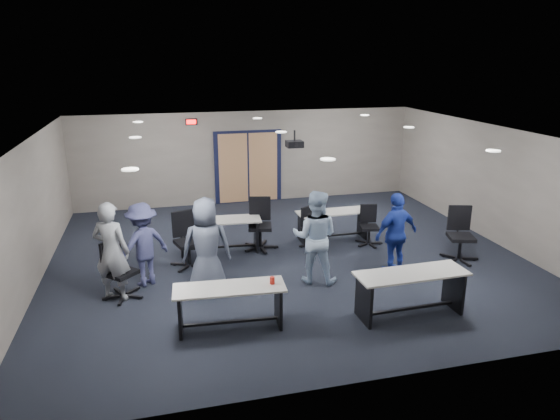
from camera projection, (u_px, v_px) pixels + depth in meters
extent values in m
plane|color=black|center=(287.00, 257.00, 10.96)|extent=(10.00, 10.00, 0.00)
cube|color=gray|center=(248.00, 157.00, 14.72)|extent=(10.00, 0.04, 2.70)
cube|color=gray|center=(377.00, 291.00, 6.39)|extent=(10.00, 0.04, 2.70)
cube|color=gray|center=(31.00, 215.00, 9.39)|extent=(0.04, 9.00, 2.70)
cube|color=gray|center=(492.00, 184.00, 11.72)|extent=(0.04, 9.00, 2.70)
cube|color=silver|center=(287.00, 134.00, 10.15)|extent=(10.00, 9.00, 0.04)
cube|color=#111533|center=(248.00, 168.00, 14.78)|extent=(2.00, 0.06, 2.20)
cube|color=tan|center=(233.00, 168.00, 14.66)|extent=(0.85, 0.04, 2.05)
cube|color=tan|center=(263.00, 167.00, 14.87)|extent=(0.85, 0.04, 2.05)
cube|color=black|center=(191.00, 122.00, 13.98)|extent=(0.32, 0.05, 0.18)
cube|color=#FF0C0C|center=(191.00, 122.00, 13.95)|extent=(0.26, 0.02, 0.12)
cylinder|color=black|center=(295.00, 136.00, 10.72)|extent=(0.04, 0.04, 0.24)
cube|color=black|center=(294.00, 144.00, 10.78)|extent=(0.35, 0.30, 0.14)
cylinder|color=black|center=(296.00, 145.00, 10.64)|extent=(0.08, 0.03, 0.08)
cube|color=silver|center=(229.00, 288.00, 7.91)|extent=(1.81, 0.72, 0.03)
cube|color=black|center=(180.00, 312.00, 7.89)|extent=(0.09, 0.54, 0.69)
cube|color=black|center=(278.00, 304.00, 8.15)|extent=(0.09, 0.54, 0.69)
cube|color=black|center=(230.00, 322.00, 8.09)|extent=(1.58, 0.16, 0.04)
cylinder|color=red|center=(272.00, 280.00, 8.00)|extent=(0.08, 0.08, 0.12)
cube|color=silver|center=(412.00, 273.00, 8.31)|extent=(1.92, 0.68, 0.03)
cube|color=black|center=(364.00, 301.00, 8.20)|extent=(0.07, 0.58, 0.74)
cube|color=black|center=(454.00, 288.00, 8.64)|extent=(0.07, 0.58, 0.74)
cube|color=black|center=(409.00, 308.00, 8.50)|extent=(1.70, 0.09, 0.04)
cube|color=silver|center=(219.00, 220.00, 11.05)|extent=(1.90, 0.76, 0.03)
cube|color=black|center=(182.00, 238.00, 11.03)|extent=(0.10, 0.57, 0.72)
cube|color=black|center=(256.00, 234.00, 11.29)|extent=(0.10, 0.57, 0.72)
cube|color=black|center=(220.00, 247.00, 11.24)|extent=(1.65, 0.18, 0.04)
cube|color=silver|center=(333.00, 212.00, 11.80)|extent=(1.73, 0.59, 0.03)
cube|color=black|center=(302.00, 229.00, 11.72)|extent=(0.05, 0.53, 0.67)
cube|color=black|center=(362.00, 223.00, 12.09)|extent=(0.05, 0.53, 0.67)
cube|color=black|center=(332.00, 235.00, 11.98)|extent=(1.54, 0.06, 0.04)
imported|color=#969BA4|center=(111.00, 252.00, 8.82)|extent=(0.79, 0.68, 1.83)
imported|color=#50596E|center=(207.00, 247.00, 9.04)|extent=(0.93, 0.65, 1.83)
imported|color=#B4CFEF|center=(315.00, 237.00, 9.52)|extent=(1.10, 1.00, 1.83)
imported|color=#1B3098|center=(396.00, 234.00, 9.91)|extent=(1.05, 0.63, 1.68)
imported|color=#424577|center=(143.00, 245.00, 9.43)|extent=(1.21, 1.05, 1.63)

